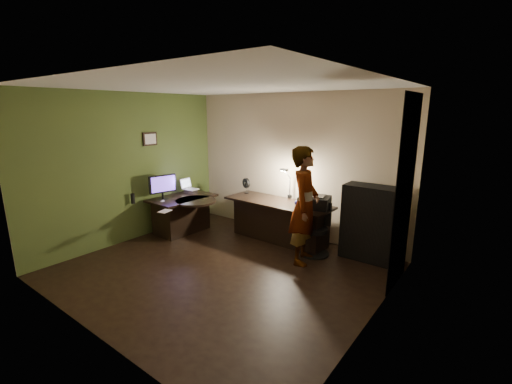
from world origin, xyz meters
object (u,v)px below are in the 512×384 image
Objects in this scene: desk_left at (183,215)px; cabinet at (369,223)px; monitor at (162,191)px; office_chair at (315,230)px; desk_right at (277,221)px; person at (305,206)px.

desk_left is 1.02× the size of cabinet.
desk_left is at bearing 74.84° from monitor.
office_chair is at bearing -153.54° from cabinet.
office_chair reaches higher than desk_left.
monitor is at bearing -160.01° from cabinet.
desk_right is 1.66× the size of cabinet.
desk_left is at bearing 79.01° from person.
desk_right is 2.27m from monitor.
person is at bearing -94.03° from office_chair.
person reaches higher than desk_right.
office_chair is 0.48× the size of person.
desk_right is (1.77, 0.72, 0.02)m from desk_left.
desk_left is 2.68m from office_chair.
person reaches higher than cabinet.
person is (2.76, 0.57, 0.05)m from monitor.
office_chair is (0.84, -0.13, 0.06)m from desk_right.
person reaches higher than monitor.
person is at bearing 24.69° from monitor.
person is (-0.02, -0.35, 0.49)m from office_chair.
desk_right is 3.77× the size of monitor.
monitor reaches higher than office_chair.
cabinet reaches higher than desk_left.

